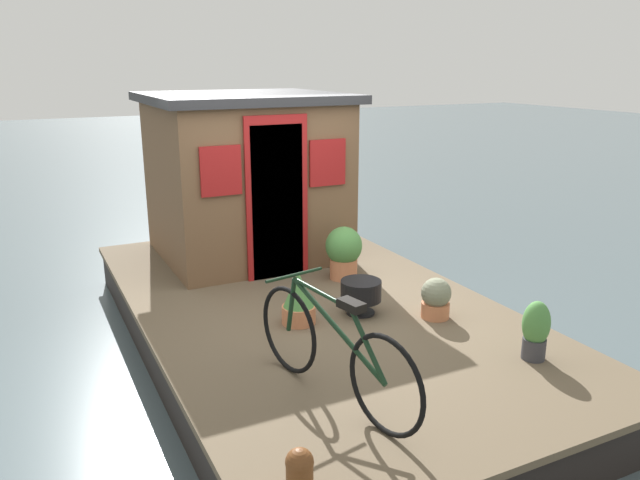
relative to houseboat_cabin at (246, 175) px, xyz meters
The scene contains 10 objects.
ground_plane 2.36m from the houseboat_cabin, behind, with size 60.00×60.00×0.00m, color #4C5B60.
houseboat_deck 2.22m from the houseboat_cabin, behind, with size 5.91×3.34×0.48m.
houseboat_cabin is the anchor object (origin of this frame).
bicycle 3.72m from the houseboat_cabin, 169.37° to the left, with size 1.74×0.53×0.83m.
potted_plant_thyme 1.65m from the houseboat_cabin, 155.23° to the right, with size 0.41×0.41×0.59m.
potted_plant_basil 2.42m from the houseboat_cabin, behind, with size 0.32×0.32×0.50m.
potted_plant_ivy 2.98m from the houseboat_cabin, 162.14° to the right, with size 0.28×0.28×0.39m.
potted_plant_mint 4.00m from the houseboat_cabin, 164.01° to the right, with size 0.22×0.22×0.50m.
charcoal_grill 2.48m from the houseboat_cabin, behind, with size 0.39×0.39×0.33m.
mooring_bollard 4.72m from the houseboat_cabin, 163.48° to the left, with size 0.16×0.16×0.30m.
Camera 1 is at (-5.28, 2.52, 2.81)m, focal length 34.79 mm.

